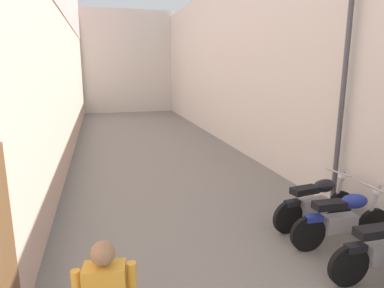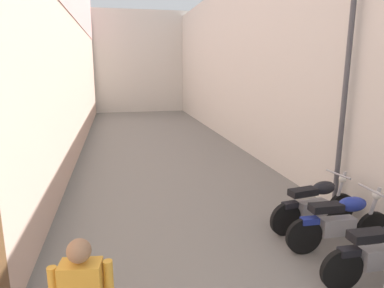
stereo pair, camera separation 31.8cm
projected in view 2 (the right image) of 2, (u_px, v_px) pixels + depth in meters
name	position (u px, v px, depth m)	size (l,w,h in m)	color
ground_plane	(174.00, 170.00, 9.90)	(39.12, 39.12, 0.00)	slate
building_left	(61.00, 26.00, 10.23)	(0.45, 23.12, 8.16)	beige
building_right	(251.00, 63.00, 11.77)	(0.45, 23.12, 6.12)	beige
building_far_end	(138.00, 62.00, 23.06)	(8.71, 2.00, 6.48)	beige
motorcycle_fifth	(341.00, 221.00, 5.50)	(1.85, 0.58, 1.04)	black
motorcycle_sixth	(315.00, 203.00, 6.22)	(1.84, 0.58, 1.04)	black
street_lamp	(343.00, 72.00, 6.37)	(0.79, 0.18, 4.85)	#47474C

